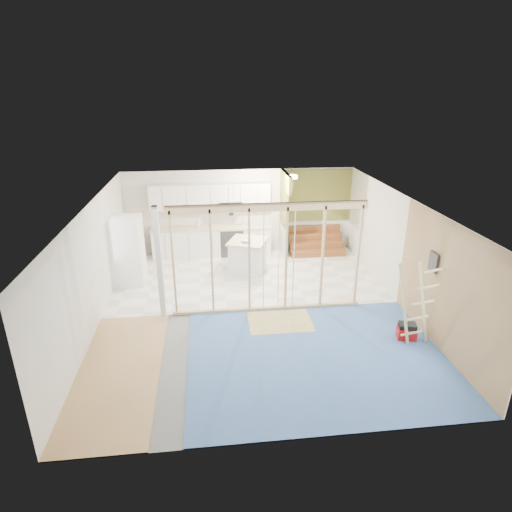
{
  "coord_description": "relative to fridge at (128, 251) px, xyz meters",
  "views": [
    {
      "loc": [
        -1.0,
        -8.81,
        4.89
      ],
      "look_at": [
        0.1,
        0.6,
        1.14
      ],
      "focal_mm": 30.0,
      "sensor_mm": 36.0,
      "label": 1
    }
  ],
  "objects": [
    {
      "name": "fridge",
      "position": [
        0.0,
        0.0,
        0.0
      ],
      "size": [
        0.81,
        0.78,
        1.83
      ],
      "rotation": [
        0.0,
        0.0,
        -0.02
      ],
      "color": "white",
      "rests_on": "room"
    },
    {
      "name": "island",
      "position": [
        3.18,
        0.35,
        -0.44
      ],
      "size": [
        1.26,
        1.26,
        0.95
      ],
      "rotation": [
        0.0,
        0.0,
        -0.38
      ],
      "color": "white",
      "rests_on": "room"
    },
    {
      "name": "stud_frame",
      "position": [
        2.9,
        -1.92,
        0.66
      ],
      "size": [
        4.66,
        0.14,
        2.6
      ],
      "color": "tan",
      "rests_on": "room"
    },
    {
      "name": "electrical_panel",
      "position": [
        6.54,
        -3.32,
        0.73
      ],
      "size": [
        0.04,
        0.3,
        0.4
      ],
      "primitive_type": "cube",
      "color": "#37373C",
      "rests_on": "room"
    },
    {
      "name": "ladder",
      "position": [
        6.12,
        -3.66,
        0.0
      ],
      "size": [
        0.97,
        0.08,
        1.79
      ],
      "rotation": [
        0.0,
        0.0,
        -0.1
      ],
      "color": "tan",
      "rests_on": "room"
    },
    {
      "name": "upper_cabinets",
      "position": [
        2.27,
        1.9,
        0.9
      ],
      "size": [
        3.6,
        0.41,
        0.85
      ],
      "color": "white",
      "rests_on": "room"
    },
    {
      "name": "green_partition",
      "position": [
        5.16,
        1.74,
        0.03
      ],
      "size": [
        2.25,
        1.51,
        2.6
      ],
      "color": "olive",
      "rests_on": "room"
    },
    {
      "name": "floor_overlays",
      "position": [
        3.19,
        -1.85,
        -0.91
      ],
      "size": [
        7.0,
        8.0,
        0.03
      ],
      "color": "white",
      "rests_on": "room"
    },
    {
      "name": "room",
      "position": [
        3.11,
        -1.92,
        0.38
      ],
      "size": [
        7.01,
        8.01,
        2.61
      ],
      "color": "slate",
      "rests_on": "ground"
    },
    {
      "name": "pot_rack",
      "position": [
        2.81,
        -0.02,
        1.08
      ],
      "size": [
        0.52,
        0.52,
        0.72
      ],
      "color": "black",
      "rests_on": "room"
    },
    {
      "name": "soap_bottle_b",
      "position": [
        3.19,
        1.85,
        0.1
      ],
      "size": [
        0.09,
        0.09,
        0.18
      ],
      "primitive_type": "imported",
      "rotation": [
        0.0,
        0.0,
        -0.09
      ],
      "color": "silver",
      "rests_on": "base_cabinets"
    },
    {
      "name": "bowl",
      "position": [
        3.14,
        0.24,
        0.07
      ],
      "size": [
        0.34,
        0.34,
        0.07
      ],
      "primitive_type": "imported",
      "rotation": [
        0.0,
        0.0,
        0.31
      ],
      "color": "silver",
      "rests_on": "island"
    },
    {
      "name": "soap_bottle_a",
      "position": [
        1.8,
        1.74,
        0.16
      ],
      "size": [
        0.15,
        0.15,
        0.3
      ],
      "primitive_type": "imported",
      "rotation": [
        0.0,
        0.0,
        -0.4
      ],
      "color": "silver",
      "rests_on": "base_cabinets"
    },
    {
      "name": "toolbox",
      "position": [
        6.11,
        -3.48,
        -0.75
      ],
      "size": [
        0.43,
        0.37,
        0.36
      ],
      "rotation": [
        0.0,
        0.0,
        -0.24
      ],
      "color": "#AE1011",
      "rests_on": "room"
    },
    {
      "name": "sheathing_panel",
      "position": [
        6.59,
        -3.92,
        0.38
      ],
      "size": [
        0.02,
        4.0,
        2.6
      ],
      "primitive_type": "cube",
      "color": "#A37958",
      "rests_on": "room"
    },
    {
      "name": "ceiling_light",
      "position": [
        4.51,
        1.08,
        1.62
      ],
      "size": [
        0.32,
        0.32,
        0.08
      ],
      "primitive_type": "cylinder",
      "color": "#FFEABF",
      "rests_on": "room"
    },
    {
      "name": "base_cabinets",
      "position": [
        1.51,
        1.45,
        -0.45
      ],
      "size": [
        4.45,
        2.24,
        0.93
      ],
      "color": "white",
      "rests_on": "room"
    }
  ]
}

